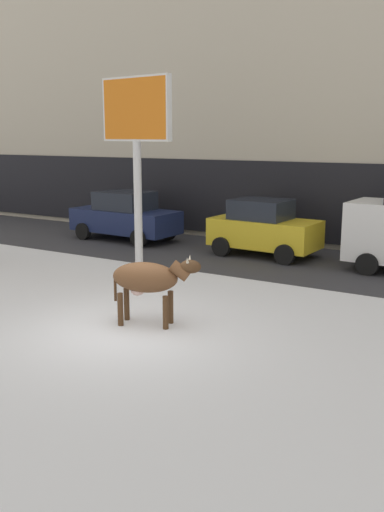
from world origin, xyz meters
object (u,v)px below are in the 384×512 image
Objects in this scene: cow_brown at (148,279)px; pedestrian_near_billboard at (160,207)px; pedestrian_by_cars at (103,203)px; car_yellow_hatchback at (264,228)px; car_navy_sedan at (125,216)px; billboard at (136,121)px.

pedestrian_near_billboard reaches higher than cow_brown.
pedestrian_near_billboard is 1.00× the size of pedestrian_by_cars.
cow_brown is at bearing -46.59° from pedestrian_by_cars.
pedestrian_by_cars is (-9.37, 3.08, -0.05)m from car_yellow_hatchback.
car_yellow_hatchback is 2.07× the size of pedestrian_near_billboard.
cow_brown is 14.80m from pedestrian_by_cars.
billboard is at bearing -47.45° from car_navy_sedan.
car_yellow_hatchback is at bearing 53.44° from billboard.
car_navy_sedan is (-6.51, 7.64, -0.09)m from cow_brown.
pedestrian_by_cars is (-6.81, 6.54, -3.43)m from billboard.
billboard reaches higher than car_yellow_hatchback.
car_yellow_hatchback is at bearing 95.98° from cow_brown.
car_navy_sedan is at bearing -80.52° from pedestrian_near_billboard.
pedestrian_by_cars reaches higher than cow_brown.
car_yellow_hatchback reaches higher than car_navy_sedan.
car_yellow_hatchback is (2.56, 3.45, -3.39)m from billboard.
car_navy_sedan reaches higher than pedestrian_by_cars.
billboard reaches higher than car_navy_sedan.
pedestrian_by_cars is at bearing 136.17° from billboard.
billboard is at bearing 128.57° from cow_brown.
car_yellow_hatchback is at bearing -18.23° from pedestrian_by_cars.
cow_brown is 6.33m from billboard.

